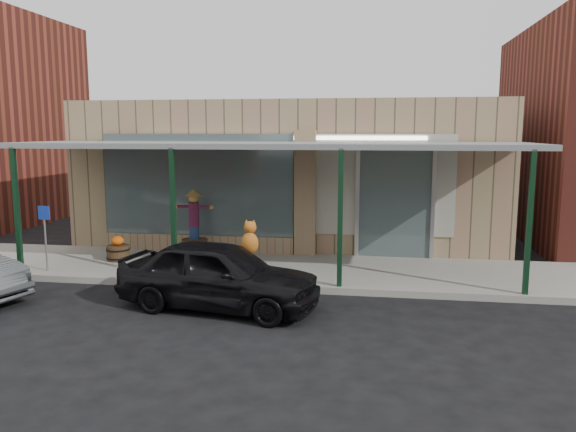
% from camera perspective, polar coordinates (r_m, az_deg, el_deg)
% --- Properties ---
extents(ground, '(120.00, 120.00, 0.00)m').
position_cam_1_polar(ground, '(10.19, -5.94, -10.72)').
color(ground, black).
rests_on(ground, ground).
extents(sidewalk, '(40.00, 3.20, 0.15)m').
position_cam_1_polar(sidewalk, '(13.54, -2.03, -5.48)').
color(sidewalk, gray).
rests_on(sidewalk, ground).
extents(storefront, '(12.00, 6.25, 4.20)m').
position_cam_1_polar(storefront, '(17.68, 0.76, 4.46)').
color(storefront, '#917F59').
rests_on(storefront, ground).
extents(awning, '(12.00, 3.00, 3.04)m').
position_cam_1_polar(awning, '(13.10, -2.13, 7.04)').
color(awning, slate).
rests_on(awning, ground).
extents(block_buildings_near, '(61.00, 8.00, 8.00)m').
position_cam_1_polar(block_buildings_near, '(18.50, 7.49, 9.76)').
color(block_buildings_near, maroon).
rests_on(block_buildings_near, ground).
extents(barrel_scarecrow, '(1.06, 0.74, 1.75)m').
position_cam_1_polar(barrel_scarecrow, '(14.70, -9.49, -1.81)').
color(barrel_scarecrow, '#45301B').
rests_on(barrel_scarecrow, sidewalk).
extents(barrel_pumpkin, '(0.64, 0.64, 0.67)m').
position_cam_1_polar(barrel_pumpkin, '(14.77, -16.87, -3.42)').
color(barrel_pumpkin, '#45301B').
rests_on(barrel_pumpkin, sidewalk).
extents(handicap_sign, '(0.31, 0.08, 1.53)m').
position_cam_1_polar(handicap_sign, '(14.07, -23.46, -1.25)').
color(handicap_sign, gray).
rests_on(handicap_sign, sidewalk).
extents(parked_sedan, '(4.08, 2.18, 1.61)m').
position_cam_1_polar(parked_sedan, '(10.81, -7.02, -5.92)').
color(parked_sedan, black).
rests_on(parked_sedan, ground).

